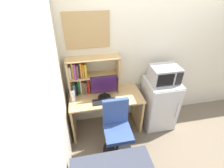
# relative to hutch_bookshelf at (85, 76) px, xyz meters

# --- Properties ---
(wall_back) EXTENTS (6.40, 0.04, 2.60)m
(wall_back) POSITION_rel_hutch_bookshelf_xyz_m (1.64, 0.13, 0.22)
(wall_back) COLOR silver
(wall_back) RESTS_ON ground_plane
(wall_left) EXTENTS (0.04, 4.40, 2.60)m
(wall_left) POSITION_rel_hutch_bookshelf_xyz_m (-0.38, -1.49, 0.22)
(wall_left) COLOR silver
(wall_left) RESTS_ON ground_plane
(desk) EXTENTS (1.22, 0.58, 0.75)m
(desk) POSITION_rel_hutch_bookshelf_xyz_m (0.30, -0.18, -0.56)
(desk) COLOR tan
(desk) RESTS_ON ground_plane
(hutch_bookshelf) EXTENTS (0.84, 0.24, 0.64)m
(hutch_bookshelf) POSITION_rel_hutch_bookshelf_xyz_m (0.00, 0.00, 0.00)
(hutch_bookshelf) COLOR tan
(hutch_bookshelf) RESTS_ON desk
(monitor) EXTENTS (0.43, 0.22, 0.42)m
(monitor) POSITION_rel_hutch_bookshelf_xyz_m (0.27, -0.22, -0.10)
(monitor) COLOR black
(monitor) RESTS_ON desk
(keyboard) EXTENTS (0.38, 0.15, 0.02)m
(keyboard) POSITION_rel_hutch_bookshelf_xyz_m (0.26, -0.33, -0.32)
(keyboard) COLOR black
(keyboard) RESTS_ON desk
(computer_mouse) EXTENTS (0.05, 0.11, 0.04)m
(computer_mouse) POSITION_rel_hutch_bookshelf_xyz_m (0.54, -0.34, -0.31)
(computer_mouse) COLOR silver
(computer_mouse) RESTS_ON desk
(water_bottle) EXTENTS (0.07, 0.07, 0.22)m
(water_bottle) POSITION_rel_hutch_bookshelf_xyz_m (-0.23, -0.20, -0.22)
(water_bottle) COLOR silver
(water_bottle) RESTS_ON desk
(mini_fridge) EXTENTS (0.55, 0.57, 0.95)m
(mini_fridge) POSITION_rel_hutch_bookshelf_xyz_m (1.28, -0.23, -0.61)
(mini_fridge) COLOR silver
(mini_fridge) RESTS_ON ground_plane
(microwave) EXTENTS (0.46, 0.36, 0.28)m
(microwave) POSITION_rel_hutch_bookshelf_xyz_m (1.28, -0.22, 0.01)
(microwave) COLOR #ADADB2
(microwave) RESTS_ON mini_fridge
(desk_chair) EXTENTS (0.47, 0.47, 0.95)m
(desk_chair) POSITION_rel_hutch_bookshelf_xyz_m (0.39, -0.67, -0.66)
(desk_chair) COLOR black
(desk_chair) RESTS_ON ground_plane
(wall_corkboard) EXTENTS (0.67, 0.02, 0.53)m
(wall_corkboard) POSITION_rel_hutch_bookshelf_xyz_m (0.09, 0.09, 0.70)
(wall_corkboard) COLOR tan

